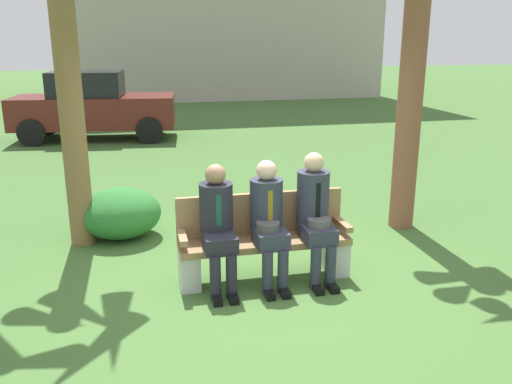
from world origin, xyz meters
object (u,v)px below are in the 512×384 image
object	(u,v)px
seated_man_left	(218,221)
seated_man_middle	(268,217)
park_bench	(263,240)
parked_car_near	(93,106)
shrub_near_bench	(120,213)
seated_man_right	(315,211)

from	to	relation	value
seated_man_left	seated_man_middle	distance (m)	0.52
park_bench	parked_car_near	xyz separation A→B (m)	(-2.19, 8.83, 0.42)
seated_man_left	seated_man_middle	bearing A→B (deg)	-0.50
seated_man_left	parked_car_near	world-z (taller)	parked_car_near
shrub_near_bench	parked_car_near	distance (m)	7.31
seated_man_left	shrub_near_bench	xyz separation A→B (m)	(-0.99, 1.70, -0.39)
seated_man_right	shrub_near_bench	bearing A→B (deg)	139.98
shrub_near_bench	seated_man_middle	bearing A→B (deg)	-48.35
seated_man_left	shrub_near_bench	size ratio (longest dim) A/B	1.24
park_bench	parked_car_near	size ratio (longest dim) A/B	0.44
seated_man_middle	parked_car_near	size ratio (longest dim) A/B	0.32
seated_man_left	seated_man_middle	xyz separation A→B (m)	(0.52, -0.00, 0.00)
seated_man_right	parked_car_near	xyz separation A→B (m)	(-2.71, 8.95, 0.09)
seated_man_right	seated_man_left	bearing A→B (deg)	-179.95
seated_man_left	seated_man_right	xyz separation A→B (m)	(1.03, 0.00, 0.03)
parked_car_near	seated_man_right	bearing A→B (deg)	-73.14
seated_man_middle	shrub_near_bench	distance (m)	2.31
shrub_near_bench	parked_car_near	world-z (taller)	parked_car_near
park_bench	shrub_near_bench	distance (m)	2.17
seated_man_middle	shrub_near_bench	size ratio (longest dim) A/B	1.25
seated_man_middle	parked_car_near	world-z (taller)	parked_car_near
seated_man_right	shrub_near_bench	distance (m)	2.67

